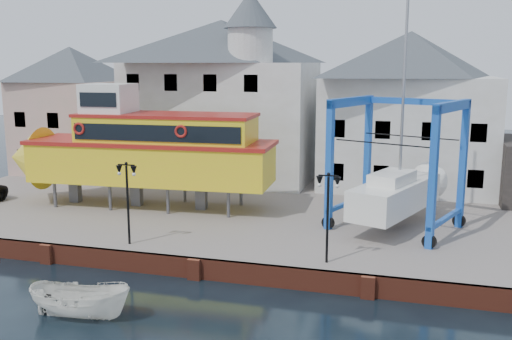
# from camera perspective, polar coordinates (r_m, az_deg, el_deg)

# --- Properties ---
(ground) EXTENTS (140.00, 140.00, 0.00)m
(ground) POSITION_cam_1_polar(r_m,az_deg,el_deg) (27.38, -6.12, -10.79)
(ground) COLOR black
(ground) RESTS_ON ground
(hardstanding) EXTENTS (44.00, 22.00, 1.00)m
(hardstanding) POSITION_cam_1_polar(r_m,az_deg,el_deg) (37.15, 0.20, -4.13)
(hardstanding) COLOR slate
(hardstanding) RESTS_ON ground
(quay_wall) EXTENTS (44.00, 0.47, 1.00)m
(quay_wall) POSITION_cam_1_polar(r_m,az_deg,el_deg) (27.29, -6.06, -9.74)
(quay_wall) COLOR maroon
(quay_wall) RESTS_ON ground
(building_pink) EXTENTS (8.00, 7.00, 10.30)m
(building_pink) POSITION_cam_1_polar(r_m,az_deg,el_deg) (50.10, -17.86, 5.75)
(building_pink) COLOR tan
(building_pink) RESTS_ON hardstanding
(building_white_main) EXTENTS (14.00, 8.30, 14.00)m
(building_white_main) POSITION_cam_1_polar(r_m,az_deg,el_deg) (44.51, -3.30, 7.23)
(building_white_main) COLOR beige
(building_white_main) RESTS_ON hardstanding
(building_white_right) EXTENTS (12.00, 8.00, 11.20)m
(building_white_right) POSITION_cam_1_polar(r_m,az_deg,el_deg) (42.73, 14.95, 5.75)
(building_white_right) COLOR beige
(building_white_right) RESTS_ON hardstanding
(lamp_post_left) EXTENTS (1.12, 0.32, 4.20)m
(lamp_post_left) POSITION_cam_1_polar(r_m,az_deg,el_deg) (28.90, -12.78, -1.21)
(lamp_post_left) COLOR black
(lamp_post_left) RESTS_ON hardstanding
(lamp_post_right) EXTENTS (1.12, 0.32, 4.20)m
(lamp_post_right) POSITION_cam_1_polar(r_m,az_deg,el_deg) (25.73, 7.22, -2.48)
(lamp_post_right) COLOR black
(lamp_post_right) RESTS_ON hardstanding
(tour_boat) EXTENTS (17.91, 5.17, 7.71)m
(tour_boat) POSITION_cam_1_polar(r_m,az_deg,el_deg) (36.69, -11.95, 2.04)
(tour_boat) COLOR #59595E
(tour_boat) RESTS_ON hardstanding
(travel_lift) EXTENTS (7.70, 9.26, 13.65)m
(travel_lift) POSITION_cam_1_polar(r_m,az_deg,el_deg) (32.81, 14.34, -1.48)
(travel_lift) COLOR #175BA7
(travel_lift) RESTS_ON hardstanding
(motorboat_a) EXTENTS (4.38, 1.98, 1.64)m
(motorboat_a) POSITION_cam_1_polar(r_m,az_deg,el_deg) (24.43, -17.09, -13.95)
(motorboat_a) COLOR white
(motorboat_a) RESTS_ON ground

